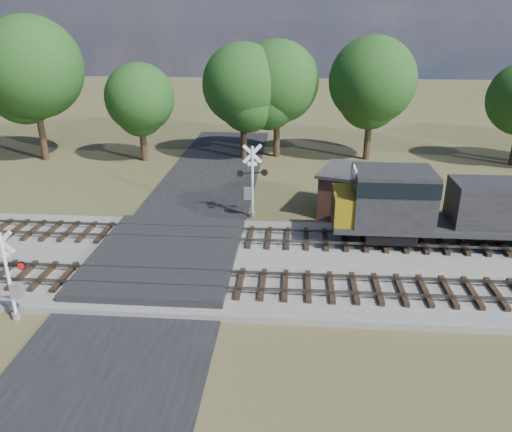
{
  "coord_description": "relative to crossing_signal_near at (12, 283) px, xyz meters",
  "views": [
    {
      "loc": [
        6.21,
        -21.22,
        11.38
      ],
      "look_at": [
        4.4,
        2.0,
        2.01
      ],
      "focal_mm": 35.0,
      "sensor_mm": 36.0,
      "label": 1
    }
  ],
  "objects": [
    {
      "name": "road",
      "position": [
        4.69,
        4.86,
        -1.59
      ],
      "size": [
        7.0,
        60.0,
        0.08
      ],
      "primitive_type": "cube",
      "color": "black",
      "rests_on": "ground"
    },
    {
      "name": "ballast_bed",
      "position": [
        14.69,
        5.36,
        -1.48
      ],
      "size": [
        140.0,
        10.0,
        0.3
      ],
      "primitive_type": "cube",
      "color": "gray",
      "rests_on": "ground"
    },
    {
      "name": "crossing_signal_near",
      "position": [
        0.0,
        0.0,
        0.0
      ],
      "size": [
        1.58,
        0.34,
        3.91
      ],
      "rotation": [
        0.0,
        0.0,
        0.06
      ],
      "color": "silver",
      "rests_on": "ground"
    },
    {
      "name": "track_near",
      "position": [
        7.81,
        2.86,
        -1.21
      ],
      "size": [
        140.0,
        2.6,
        0.33
      ],
      "color": "black",
      "rests_on": "ballast_bed"
    },
    {
      "name": "track_far",
      "position": [
        7.81,
        7.86,
        -1.21
      ],
      "size": [
        140.0,
        2.6,
        0.33
      ],
      "color": "black",
      "rests_on": "ballast_bed"
    },
    {
      "name": "crossing_signal_far",
      "position": [
        8.4,
        11.64,
        0.26
      ],
      "size": [
        1.81,
        0.51,
        4.54
      ],
      "rotation": [
        0.0,
        0.0,
        3.35
      ],
      "color": "silver",
      "rests_on": "ground"
    },
    {
      "name": "ground",
      "position": [
        4.69,
        4.86,
        -1.63
      ],
      "size": [
        160.0,
        160.0,
        0.0
      ],
      "primitive_type": "plane",
      "color": "#424424",
      "rests_on": "ground"
    },
    {
      "name": "treeline",
      "position": [
        8.14,
        24.26,
        5.07
      ],
      "size": [
        83.81,
        10.03,
        11.87
      ],
      "color": "black",
      "rests_on": "ground"
    },
    {
      "name": "equipment_shed",
      "position": [
        14.69,
        12.75,
        -0.22
      ],
      "size": [
        5.15,
        5.15,
        2.79
      ],
      "rotation": [
        0.0,
        0.0,
        -0.31
      ],
      "color": "#49271F",
      "rests_on": "ground"
    },
    {
      "name": "crossing_panel",
      "position": [
        4.69,
        5.36,
        -1.31
      ],
      "size": [
        7.0,
        9.0,
        0.62
      ],
      "primitive_type": "cube",
      "color": "#262628",
      "rests_on": "ground"
    }
  ]
}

